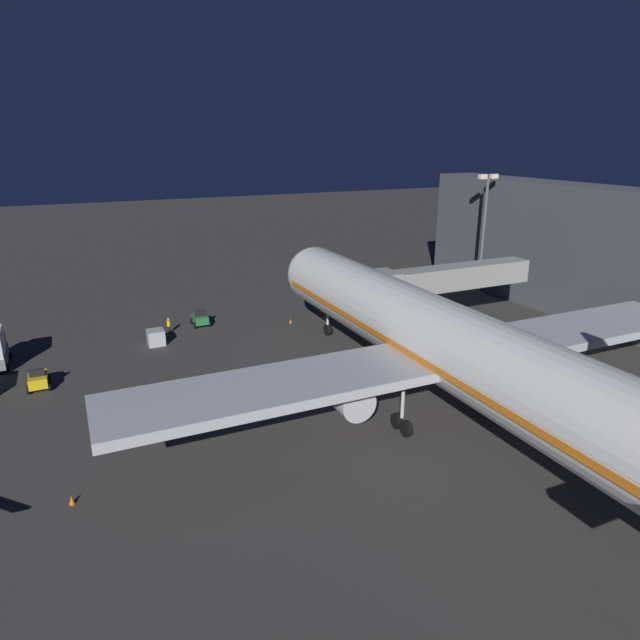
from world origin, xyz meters
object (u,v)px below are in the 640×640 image
(baggage_container_near_belt, at_px, (156,337))
(ground_crew_near_nose_gear, at_px, (169,325))
(airliner_at_gate, at_px, (459,351))
(baggage_tug_spare, at_px, (38,380))
(jet_bridge, at_px, (437,279))
(traffic_cone_nose_port, at_px, (324,316))
(baggage_tug_lead, at_px, (200,319))
(traffic_cone_wingtip_svc_side, at_px, (72,500))
(apron_floodlight_mast, at_px, (484,227))
(traffic_cone_nose_starboard, at_px, (291,321))

(baggage_container_near_belt, bearing_deg, ground_crew_near_nose_gear, -121.40)
(airliner_at_gate, height_order, baggage_tug_spare, airliner_at_gate)
(jet_bridge, height_order, baggage_container_near_belt, jet_bridge)
(traffic_cone_nose_port, bearing_deg, baggage_tug_lead, -14.31)
(baggage_tug_lead, distance_m, traffic_cone_wingtip_svc_side, 33.12)
(apron_floodlight_mast, relative_size, baggage_tug_lead, 6.64)
(airliner_at_gate, height_order, jet_bridge, airliner_at_gate)
(jet_bridge, distance_m, traffic_cone_wingtip_svc_side, 41.68)
(airliner_at_gate, relative_size, traffic_cone_nose_starboard, 107.04)
(traffic_cone_nose_port, bearing_deg, traffic_cone_nose_starboard, 0.00)
(traffic_cone_nose_starboard, xyz_separation_m, traffic_cone_wingtip_svc_side, (24.55, 26.04, 0.00))
(baggage_container_near_belt, relative_size, ground_crew_near_nose_gear, 1.01)
(baggage_tug_lead, height_order, ground_crew_near_nose_gear, baggage_tug_lead)
(traffic_cone_nose_port, relative_size, traffic_cone_nose_starboard, 1.00)
(baggage_tug_lead, distance_m, traffic_cone_nose_starboard, 10.49)
(traffic_cone_nose_starboard, bearing_deg, baggage_container_near_belt, 2.46)
(jet_bridge, xyz_separation_m, ground_crew_near_nose_gear, (26.98, -12.22, -5.15))
(baggage_container_near_belt, xyz_separation_m, traffic_cone_nose_starboard, (-15.52, -0.67, -0.53))
(baggage_container_near_belt, bearing_deg, jet_bridge, 162.54)
(baggage_tug_lead, relative_size, baggage_container_near_belt, 1.39)
(airliner_at_gate, xyz_separation_m, jet_bridge, (-11.17, -17.94, 0.09))
(baggage_tug_lead, bearing_deg, ground_crew_near_nose_gear, 17.09)
(baggage_tug_lead, bearing_deg, baggage_tug_spare, 33.21)
(jet_bridge, xyz_separation_m, traffic_cone_wingtip_svc_side, (37.92, 16.29, -5.83))
(ground_crew_near_nose_gear, relative_size, traffic_cone_nose_port, 3.16)
(traffic_cone_wingtip_svc_side, bearing_deg, airliner_at_gate, 176.45)
(baggage_container_near_belt, bearing_deg, airliner_at_gate, 123.25)
(baggage_tug_lead, distance_m, traffic_cone_nose_port, 14.69)
(traffic_cone_nose_port, bearing_deg, baggage_tug_spare, 13.33)
(baggage_tug_spare, bearing_deg, ground_crew_near_nose_gear, -142.92)
(baggage_container_near_belt, bearing_deg, apron_floodlight_mast, -179.09)
(jet_bridge, xyz_separation_m, baggage_tug_spare, (39.96, -2.41, -5.33))
(traffic_cone_nose_port, bearing_deg, baggage_container_near_belt, 1.92)
(baggage_container_near_belt, bearing_deg, traffic_cone_nose_port, -178.08)
(baggage_tug_lead, xyz_separation_m, baggage_container_near_belt, (5.69, 4.30, 0.03))
(baggage_tug_spare, bearing_deg, baggage_container_near_belt, -148.90)
(airliner_at_gate, distance_m, traffic_cone_nose_port, 28.37)
(baggage_tug_spare, relative_size, baggage_container_near_belt, 1.45)
(ground_crew_near_nose_gear, bearing_deg, traffic_cone_nose_starboard, 169.73)
(airliner_at_gate, relative_size, baggage_tug_lead, 23.99)
(ground_crew_near_nose_gear, height_order, traffic_cone_nose_port, ground_crew_near_nose_gear)
(baggage_container_near_belt, height_order, traffic_cone_wingtip_svc_side, baggage_container_near_belt)
(baggage_tug_lead, height_order, traffic_cone_nose_port, baggage_tug_lead)
(traffic_cone_nose_port, distance_m, traffic_cone_nose_starboard, 4.40)
(jet_bridge, distance_m, baggage_tug_lead, 27.31)
(baggage_tug_spare, distance_m, traffic_cone_nose_port, 31.85)
(traffic_cone_nose_port, bearing_deg, ground_crew_near_nose_gear, -7.80)
(baggage_tug_spare, xyz_separation_m, traffic_cone_nose_port, (-30.99, -7.34, -0.51))
(apron_floodlight_mast, distance_m, baggage_tug_lead, 38.71)
(ground_crew_near_nose_gear, distance_m, traffic_cone_wingtip_svc_side, 30.54)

